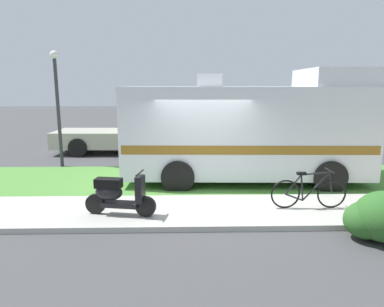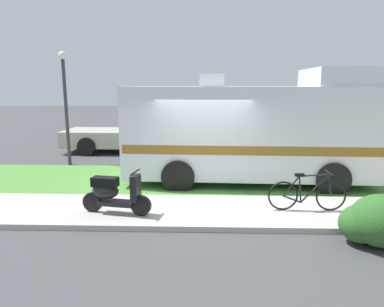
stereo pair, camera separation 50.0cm
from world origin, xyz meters
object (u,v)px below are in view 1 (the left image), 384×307
at_px(motorhome_rv, 248,129).
at_px(street_lamp_post, 57,97).
at_px(scooter, 117,194).
at_px(pickup_truck_near, 140,129).
at_px(bicycle, 309,192).

distance_m(motorhome_rv, street_lamp_post, 6.65).
bearing_deg(scooter, pickup_truck_near, 93.37).
height_order(bicycle, pickup_truck_near, pickup_truck_near).
bearing_deg(motorhome_rv, street_lamp_post, 162.10).
relative_size(motorhome_rv, bicycle, 4.11).
bearing_deg(street_lamp_post, scooter, -60.06).
relative_size(bicycle, pickup_truck_near, 0.30).
bearing_deg(street_lamp_post, bicycle, -33.78).
relative_size(motorhome_rv, scooter, 4.55).
height_order(scooter, bicycle, scooter).
height_order(motorhome_rv, scooter, motorhome_rv).
xyz_separation_m(motorhome_rv, scooter, (-3.33, -3.08, -1.00)).
bearing_deg(scooter, bicycle, 4.22).
distance_m(bicycle, street_lamp_post, 8.85).
height_order(bicycle, street_lamp_post, street_lamp_post).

